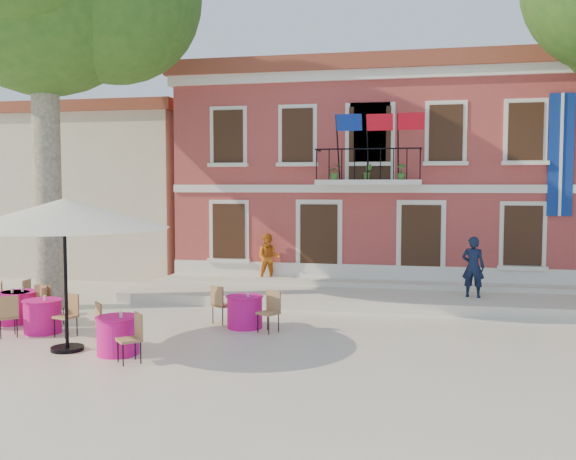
# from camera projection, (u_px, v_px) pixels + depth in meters

# --- Properties ---
(ground) EXTENTS (90.00, 90.00, 0.00)m
(ground) POSITION_uv_depth(u_px,v_px,m) (261.00, 332.00, 14.88)
(ground) COLOR beige
(ground) RESTS_ON ground
(main_building) EXTENTS (13.50, 9.59, 7.50)m
(main_building) POSITION_uv_depth(u_px,v_px,m) (378.00, 175.00, 23.96)
(main_building) COLOR #AC3E40
(main_building) RESTS_ON ground
(neighbor_west) EXTENTS (9.40, 9.40, 6.40)m
(neighbor_west) POSITION_uv_depth(u_px,v_px,m) (108.00, 190.00, 27.34)
(neighbor_west) COLOR beige
(neighbor_west) RESTS_ON ground
(terrace) EXTENTS (14.00, 3.40, 0.30)m
(terrace) POSITION_uv_depth(u_px,v_px,m) (364.00, 297.00, 18.76)
(terrace) COLOR silver
(terrace) RESTS_ON ground
(patio_umbrella) EXTENTS (4.22, 4.22, 3.14)m
(patio_umbrella) POSITION_uv_depth(u_px,v_px,m) (64.00, 214.00, 13.05)
(patio_umbrella) COLOR black
(patio_umbrella) RESTS_ON ground
(pedestrian_navy) EXTENTS (0.70, 0.54, 1.70)m
(pedestrian_navy) POSITION_uv_depth(u_px,v_px,m) (473.00, 267.00, 17.76)
(pedestrian_navy) COLOR #0F1933
(pedestrian_navy) RESTS_ON terrace
(pedestrian_orange) EXTENTS (0.83, 0.69, 1.56)m
(pedestrian_orange) POSITION_uv_depth(u_px,v_px,m) (269.00, 258.00, 20.55)
(pedestrian_orange) COLOR orange
(pedestrian_orange) RESTS_ON terrace
(cafe_table_0) EXTENTS (1.70, 1.86, 0.95)m
(cafe_table_0) POSITION_uv_depth(u_px,v_px,m) (10.00, 306.00, 15.79)
(cafe_table_0) COLOR #E01590
(cafe_table_0) RESTS_ON ground
(cafe_table_1) EXTENTS (1.61, 1.70, 0.95)m
(cafe_table_1) POSITION_uv_depth(u_px,v_px,m) (118.00, 334.00, 12.91)
(cafe_table_1) COLOR #E01590
(cafe_table_1) RESTS_ON ground
(cafe_table_2) EXTENTS (1.83, 1.79, 0.95)m
(cafe_table_2) POSITION_uv_depth(u_px,v_px,m) (43.00, 314.00, 14.79)
(cafe_table_2) COLOR #E01590
(cafe_table_2) RESTS_ON ground
(cafe_table_3) EXTENTS (1.85, 1.74, 0.95)m
(cafe_table_3) POSITION_uv_depth(u_px,v_px,m) (21.00, 305.00, 15.98)
(cafe_table_3) COLOR #E01590
(cafe_table_3) RESTS_ON ground
(cafe_table_4) EXTENTS (1.89, 1.27, 0.95)m
(cafe_table_4) POSITION_uv_depth(u_px,v_px,m) (245.00, 310.00, 15.32)
(cafe_table_4) COLOR #E01590
(cafe_table_4) RESTS_ON ground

